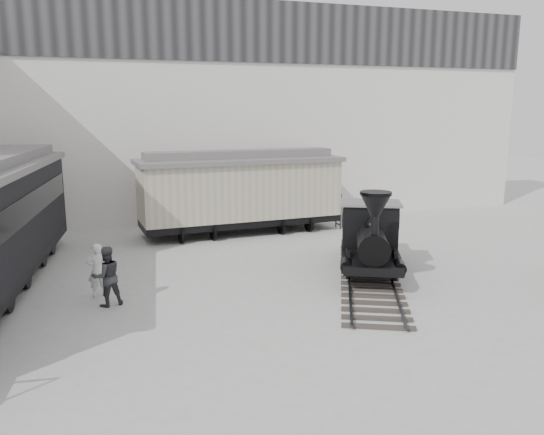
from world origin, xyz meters
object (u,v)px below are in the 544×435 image
object	(u,v)px
locomotive	(370,242)
boxcar	(241,190)
visitor_a	(97,270)
visitor_b	(107,276)

from	to	relation	value
locomotive	boxcar	distance (m)	8.13
locomotive	visitor_a	size ratio (longest dim) A/B	5.31
visitor_a	visitor_b	size ratio (longest dim) A/B	0.94
boxcar	visitor_a	world-z (taller)	boxcar
locomotive	visitor_a	xyz separation A→B (m)	(-9.01, 0.28, -0.32)
boxcar	locomotive	bearing A→B (deg)	-74.91
visitor_a	visitor_b	distance (m)	0.95
locomotive	boxcar	bearing A→B (deg)	133.97
visitor_a	locomotive	bearing A→B (deg)	167.02
locomotive	visitor_b	size ratio (longest dim) A/B	4.99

